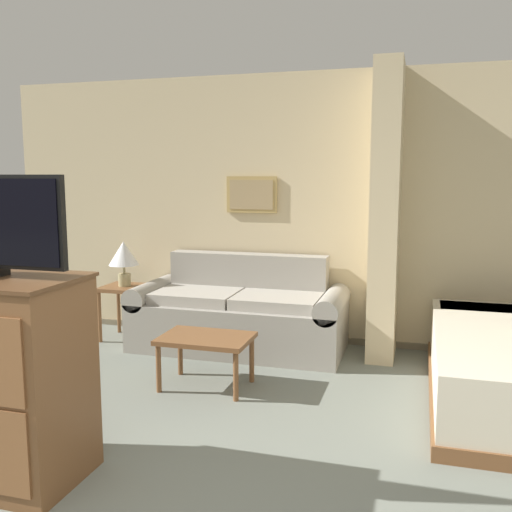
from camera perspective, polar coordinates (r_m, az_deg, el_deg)
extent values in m
cube|color=#CCB78E|center=(5.57, 6.80, 4.62)|extent=(6.69, 0.12, 2.60)
cube|color=#70644E|center=(5.72, 6.46, -8.23)|extent=(6.69, 0.02, 0.06)
cube|color=tan|center=(5.65, -0.44, 6.16)|extent=(0.51, 0.02, 0.36)
cube|color=#9E845B|center=(5.63, -0.48, 6.15)|extent=(0.44, 0.01, 0.29)
cube|color=#CCB78E|center=(5.16, 12.82, 4.20)|extent=(0.24, 0.58, 2.60)
cube|color=gray|center=(5.41, -1.78, -6.99)|extent=(1.57, 0.84, 0.45)
cube|color=gray|center=(5.61, -0.79, -1.88)|extent=(1.57, 0.20, 0.42)
cube|color=gray|center=(5.74, -10.27, -6.23)|extent=(0.20, 0.84, 0.45)
cylinder|color=gray|center=(5.68, -10.34, -3.60)|extent=(0.22, 0.84, 0.22)
cube|color=gray|center=(5.21, 7.59, -7.64)|extent=(0.20, 0.84, 0.45)
cylinder|color=gray|center=(5.15, 7.65, -4.75)|extent=(0.22, 0.84, 0.22)
cube|color=#A49F94|center=(5.43, -5.91, -3.98)|extent=(0.77, 0.60, 0.10)
cube|color=#A49F94|center=(5.19, 2.17, -4.51)|extent=(0.77, 0.60, 0.10)
cube|color=brown|center=(4.44, -5.03, -8.22)|extent=(0.69, 0.48, 0.04)
cylinder|color=brown|center=(4.45, -9.71, -11.03)|extent=(0.04, 0.04, 0.37)
cylinder|color=brown|center=(4.23, -2.03, -11.95)|extent=(0.04, 0.04, 0.37)
cylinder|color=brown|center=(4.79, -7.58, -9.56)|extent=(0.04, 0.04, 0.37)
cylinder|color=brown|center=(4.59, -0.43, -10.30)|extent=(0.04, 0.04, 0.37)
cube|color=brown|center=(5.83, -12.99, -3.11)|extent=(0.43, 0.43, 0.04)
cylinder|color=brown|center=(5.82, -15.36, -5.91)|extent=(0.04, 0.04, 0.50)
cylinder|color=brown|center=(5.64, -12.18, -6.25)|extent=(0.04, 0.04, 0.50)
cylinder|color=brown|center=(6.13, -13.57, -5.15)|extent=(0.04, 0.04, 0.50)
cylinder|color=brown|center=(5.96, -10.50, -5.44)|extent=(0.04, 0.04, 0.50)
cylinder|color=tan|center=(5.81, -13.01, -2.33)|extent=(0.12, 0.12, 0.12)
cylinder|color=tan|center=(5.80, -13.05, -1.30)|extent=(0.02, 0.02, 0.09)
cone|color=silver|center=(5.77, -13.10, 0.27)|extent=(0.30, 0.30, 0.24)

